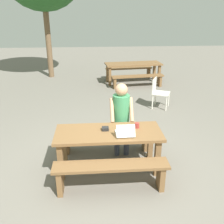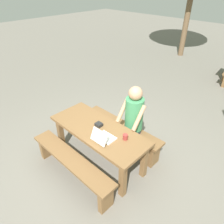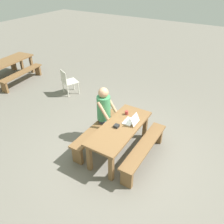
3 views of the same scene
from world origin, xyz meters
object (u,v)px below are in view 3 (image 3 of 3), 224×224
small_pouch (116,126)px  person_seated (105,110)px  picnic_table_front (120,131)px  picnic_table_mid (6,64)px  laptop (131,121)px  plastic_chair (68,81)px  coffee_mug (127,113)px

small_pouch → person_seated: size_ratio=0.08×
picnic_table_front → picnic_table_mid: bearing=77.0°
laptop → picnic_table_mid: (1.00, 5.60, -0.14)m
plastic_chair → picnic_table_mid: 2.64m
laptop → picnic_table_mid: laptop is taller
laptop → person_seated: 0.70m
person_seated → picnic_table_mid: person_seated is taller
person_seated → picnic_table_mid: 5.00m
laptop → picnic_table_mid: bearing=-101.0°
coffee_mug → picnic_table_mid: bearing=81.9°
plastic_chair → picnic_table_mid: bearing=32.2°
coffee_mug → picnic_table_mid: size_ratio=0.04×
small_pouch → picnic_table_front: bearing=-50.4°
laptop → person_seated: size_ratio=0.22×
laptop → small_pouch: bearing=-33.0°
coffee_mug → picnic_table_mid: coffee_mug is taller
laptop → coffee_mug: 0.34m
laptop → person_seated: person_seated is taller
picnic_table_mid → laptop: bearing=-106.2°
picnic_table_front → person_seated: person_seated is taller
picnic_table_front → picnic_table_mid: size_ratio=0.84×
small_pouch → person_seated: 0.60m
person_seated → coffee_mug: bearing=-64.0°
picnic_table_front → laptop: laptop is taller
coffee_mug → plastic_chair: 2.96m
small_pouch → coffee_mug: 0.55m
small_pouch → plastic_chair: plastic_chair is taller
picnic_table_front → laptop: bearing=-27.3°
plastic_chair → laptop: bearing=-178.4°
small_pouch → picnic_table_mid: (1.31, 5.41, -0.12)m
picnic_table_front → plastic_chair: plastic_chair is taller
coffee_mug → picnic_table_mid: (0.76, 5.36, -0.13)m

